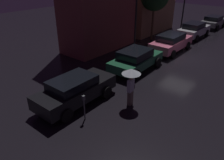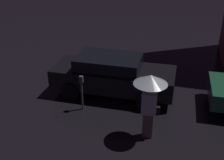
{
  "view_description": "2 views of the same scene",
  "coord_description": "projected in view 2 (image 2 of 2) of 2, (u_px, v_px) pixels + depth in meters",
  "views": [
    {
      "loc": [
        -15.81,
        -6.26,
        6.11
      ],
      "look_at": [
        -8.36,
        0.01,
        1.2
      ],
      "focal_mm": 35.0,
      "sensor_mm": 36.0,
      "label": 1
    },
    {
      "loc": [
        -7.27,
        -7.55,
        5.15
      ],
      "look_at": [
        -9.43,
        0.15,
        1.13
      ],
      "focal_mm": 45.0,
      "sensor_mm": 36.0,
      "label": 2
    }
  ],
  "objects": [
    {
      "name": "parking_meter",
      "position": [
        82.0,
        89.0,
        9.15
      ],
      "size": [
        0.12,
        0.1,
        1.24
      ],
      "color": "#4C5154",
      "rests_on": "ground"
    },
    {
      "name": "parked_car_black",
      "position": [
        113.0,
        74.0,
        10.14
      ],
      "size": [
        4.39,
        1.91,
        1.45
      ],
      "rotation": [
        0.0,
        0.0,
        0.02
      ],
      "color": "black",
      "rests_on": "ground"
    },
    {
      "name": "pedestrian_with_umbrella",
      "position": [
        150.0,
        91.0,
        7.52
      ],
      "size": [
        0.92,
        0.92,
        1.98
      ],
      "rotation": [
        0.0,
        0.0,
        0.11
      ],
      "color": "#66564C",
      "rests_on": "ground"
    }
  ]
}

